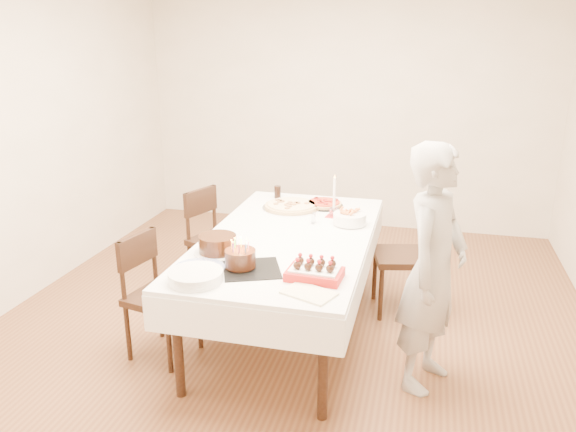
% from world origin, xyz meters
% --- Properties ---
extents(floor, '(5.00, 5.00, 0.00)m').
position_xyz_m(floor, '(0.00, 0.00, 0.00)').
color(floor, brown).
rests_on(floor, ground).
extents(wall_back, '(4.50, 0.04, 2.70)m').
position_xyz_m(wall_back, '(0.00, 2.50, 1.35)').
color(wall_back, beige).
rests_on(wall_back, floor).
extents(wall_front, '(4.50, 0.04, 2.70)m').
position_xyz_m(wall_front, '(0.00, -2.50, 1.35)').
color(wall_front, beige).
rests_on(wall_front, floor).
extents(wall_left, '(0.04, 5.00, 2.70)m').
position_xyz_m(wall_left, '(-2.25, 0.00, 1.35)').
color(wall_left, beige).
rests_on(wall_left, floor).
extents(dining_table, '(1.44, 2.28, 0.75)m').
position_xyz_m(dining_table, '(-0.01, -0.08, 0.38)').
color(dining_table, white).
rests_on(dining_table, floor).
extents(chair_right_savory, '(0.56, 0.56, 0.91)m').
position_xyz_m(chair_right_savory, '(0.78, 0.46, 0.46)').
color(chair_right_savory, black).
rests_on(chair_right_savory, floor).
extents(chair_left_savory, '(0.57, 0.57, 0.87)m').
position_xyz_m(chair_left_savory, '(-0.77, 0.49, 0.44)').
color(chair_left_savory, black).
rests_on(chair_left_savory, floor).
extents(chair_left_dessert, '(0.52, 0.52, 0.86)m').
position_xyz_m(chair_left_dessert, '(-0.75, -0.61, 0.43)').
color(chair_left_dessert, black).
rests_on(chair_left_dessert, floor).
extents(person, '(0.55, 0.66, 1.54)m').
position_xyz_m(person, '(1.00, -0.49, 0.77)').
color(person, '#A7A39E').
rests_on(person, floor).
extents(pizza_white, '(0.56, 0.56, 0.04)m').
position_xyz_m(pizza_white, '(-0.14, 0.55, 0.77)').
color(pizza_white, beige).
rests_on(pizza_white, dining_table).
extents(pizza_pepperoni, '(0.36, 0.36, 0.04)m').
position_xyz_m(pizza_pepperoni, '(0.11, 0.68, 0.77)').
color(pizza_pepperoni, red).
rests_on(pizza_pepperoni, dining_table).
extents(red_placemat, '(0.26, 0.26, 0.01)m').
position_xyz_m(red_placemat, '(0.30, 0.48, 0.75)').
color(red_placemat, '#B21E1E').
rests_on(red_placemat, dining_table).
extents(pasta_bowl, '(0.30, 0.30, 0.08)m').
position_xyz_m(pasta_bowl, '(0.38, 0.27, 0.80)').
color(pasta_bowl, white).
rests_on(pasta_bowl, dining_table).
extents(taper_candle, '(0.09, 0.09, 0.33)m').
position_xyz_m(taper_candle, '(0.23, 0.46, 0.92)').
color(taper_candle, white).
rests_on(taper_candle, dining_table).
extents(shaker_pair, '(0.08, 0.08, 0.08)m').
position_xyz_m(shaker_pair, '(0.11, 0.22, 0.79)').
color(shaker_pair, white).
rests_on(shaker_pair, dining_table).
extents(cola_glass, '(0.06, 0.06, 0.11)m').
position_xyz_m(cola_glass, '(-0.33, 0.83, 0.80)').
color(cola_glass, black).
rests_on(cola_glass, dining_table).
extents(layer_cake, '(0.37, 0.37, 0.12)m').
position_xyz_m(layer_cake, '(-0.37, -0.52, 0.81)').
color(layer_cake, black).
rests_on(layer_cake, dining_table).
extents(cake_board, '(0.44, 0.44, 0.01)m').
position_xyz_m(cake_board, '(-0.07, -0.72, 0.75)').
color(cake_board, black).
rests_on(cake_board, dining_table).
extents(birthday_cake, '(0.23, 0.23, 0.17)m').
position_xyz_m(birthday_cake, '(-0.15, -0.72, 0.85)').
color(birthday_cake, '#34170E').
rests_on(birthday_cake, dining_table).
extents(strawberry_box, '(0.33, 0.23, 0.08)m').
position_xyz_m(strawberry_box, '(0.32, -0.75, 0.79)').
color(strawberry_box, '#AD1713').
rests_on(strawberry_box, dining_table).
extents(box_lid, '(0.33, 0.28, 0.02)m').
position_xyz_m(box_lid, '(0.34, -0.96, 0.75)').
color(box_lid, beige).
rests_on(box_lid, dining_table).
extents(plate_stack, '(0.33, 0.33, 0.07)m').
position_xyz_m(plate_stack, '(-0.34, -0.96, 0.78)').
color(plate_stack, white).
rests_on(plate_stack, dining_table).
extents(china_plate, '(0.34, 0.34, 0.01)m').
position_xyz_m(china_plate, '(-0.39, -0.79, 0.76)').
color(china_plate, white).
rests_on(china_plate, dining_table).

